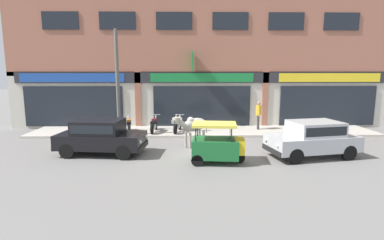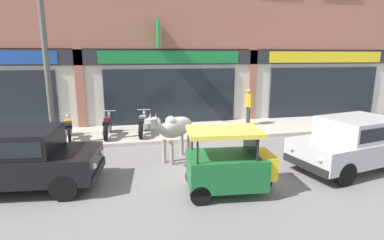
{
  "view_description": "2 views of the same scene",
  "coord_description": "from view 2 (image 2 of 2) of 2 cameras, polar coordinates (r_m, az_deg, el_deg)",
  "views": [
    {
      "loc": [
        -0.99,
        -12.92,
        3.45
      ],
      "look_at": [
        -0.69,
        1.0,
        1.16
      ],
      "focal_mm": 28.0,
      "sensor_mm": 36.0,
      "label": 1
    },
    {
      "loc": [
        -2.02,
        -8.07,
        3.12
      ],
      "look_at": [
        0.01,
        1.0,
        1.11
      ],
      "focal_mm": 28.0,
      "sensor_mm": 36.0,
      "label": 2
    }
  ],
  "objects": [
    {
      "name": "ground_plane",
      "position": [
        8.88,
        1.35,
        -8.38
      ],
      "size": [
        90.0,
        90.0,
        0.0
      ],
      "primitive_type": "plane",
      "color": "slate"
    },
    {
      "name": "sidewalk",
      "position": [
        12.26,
        -2.76,
        -2.24
      ],
      "size": [
        19.0,
        2.87,
        0.14
      ],
      "primitive_type": "cube",
      "color": "#B7AFA3",
      "rests_on": "ground"
    },
    {
      "name": "shop_building",
      "position": [
        13.69,
        -4.3,
        20.28
      ],
      "size": [
        23.0,
        1.4,
        10.49
      ],
      "color": "#9E604C",
      "rests_on": "ground"
    },
    {
      "name": "cow",
      "position": [
        8.91,
        -3.34,
        -1.57
      ],
      "size": [
        1.73,
        1.62,
        1.61
      ],
      "color": "#9E998E",
      "rests_on": "ground"
    },
    {
      "name": "car_0",
      "position": [
        9.45,
        28.67,
        -3.48
      ],
      "size": [
        3.81,
        2.25,
        1.46
      ],
      "color": "black",
      "rests_on": "ground"
    },
    {
      "name": "car_1",
      "position": [
        8.12,
        -30.16,
        -6.02
      ],
      "size": [
        3.73,
        1.97,
        1.46
      ],
      "color": "black",
      "rests_on": "ground"
    },
    {
      "name": "auto_rickshaw",
      "position": [
        6.95,
        7.01,
        -8.63
      ],
      "size": [
        2.05,
        1.33,
        1.52
      ],
      "color": "black",
      "rests_on": "ground"
    },
    {
      "name": "motorcycle_0",
      "position": [
        11.67,
        -22.41,
        -1.6
      ],
      "size": [
        0.58,
        1.8,
        0.88
      ],
      "color": "black",
      "rests_on": "sidewalk"
    },
    {
      "name": "motorcycle_1",
      "position": [
        11.68,
        -15.81,
        -1.12
      ],
      "size": [
        0.52,
        1.81,
        0.88
      ],
      "color": "black",
      "rests_on": "sidewalk"
    },
    {
      "name": "motorcycle_2",
      "position": [
        11.64,
        -9.4,
        -0.86
      ],
      "size": [
        0.61,
        1.8,
        0.88
      ],
      "color": "black",
      "rests_on": "sidewalk"
    },
    {
      "name": "pedestrian",
      "position": [
        13.16,
        10.75,
        3.24
      ],
      "size": [
        0.32,
        0.5,
        1.6
      ],
      "color": "#2D2D33",
      "rests_on": "sidewalk"
    },
    {
      "name": "utility_pole",
      "position": [
        10.85,
        -25.95,
        9.43
      ],
      "size": [
        0.18,
        0.18,
        5.37
      ],
      "primitive_type": "cylinder",
      "color": "#595651",
      "rests_on": "sidewalk"
    }
  ]
}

